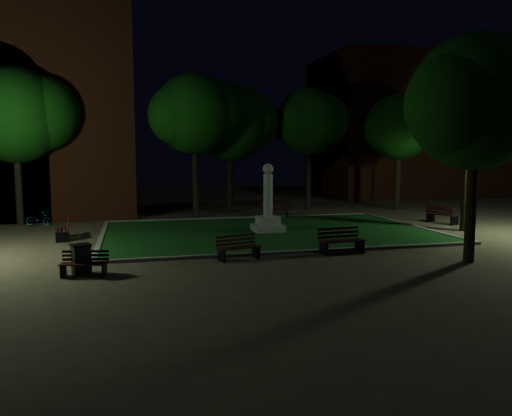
{
  "coord_description": "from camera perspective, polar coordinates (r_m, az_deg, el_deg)",
  "views": [
    {
      "loc": [
        -6.2,
        -20.65,
        3.76
      ],
      "look_at": [
        -0.83,
        1.0,
        1.3
      ],
      "focal_mm": 35.0,
      "sensor_mm": 36.0,
      "label": 1
    }
  ],
  "objects": [
    {
      "name": "ground",
      "position": [
        21.89,
        2.75,
        -3.61
      ],
      "size": [
        80.0,
        80.0,
        0.0
      ],
      "primitive_type": "plane",
      "color": "brown"
    },
    {
      "name": "lawn",
      "position": [
        23.78,
        1.37,
        -2.72
      ],
      "size": [
        15.0,
        10.0,
        0.08
      ],
      "primitive_type": "cube",
      "color": "#134314",
      "rests_on": "ground"
    },
    {
      "name": "lawn_kerb",
      "position": [
        23.77,
        1.37,
        -2.67
      ],
      "size": [
        15.4,
        10.4,
        0.12
      ],
      "color": "slate",
      "rests_on": "ground"
    },
    {
      "name": "monument",
      "position": [
        23.65,
        1.38,
        -0.52
      ],
      "size": [
        1.4,
        1.4,
        3.2
      ],
      "color": "gray",
      "rests_on": "lawn"
    },
    {
      "name": "building_far",
      "position": [
        47.36,
        17.02,
        8.72
      ],
      "size": [
        16.0,
        10.0,
        12.0
      ],
      "primitive_type": "cube",
      "color": "#491F10",
      "rests_on": "ground"
    },
    {
      "name": "tree_north_wl",
      "position": [
        29.41,
        -6.8,
        10.61
      ],
      "size": [
        5.73,
        4.67,
        8.34
      ],
      "color": "black",
      "rests_on": "ground"
    },
    {
      "name": "tree_north_er",
      "position": [
        33.84,
        6.22,
        9.8
      ],
      "size": [
        5.41,
        4.42,
        8.07
      ],
      "color": "black",
      "rests_on": "ground"
    },
    {
      "name": "tree_ne",
      "position": [
        34.62,
        16.16,
        8.86
      ],
      "size": [
        5.3,
        4.33,
        7.64
      ],
      "color": "black",
      "rests_on": "ground"
    },
    {
      "name": "tree_east",
      "position": [
        26.2,
        23.38,
        11.18
      ],
      "size": [
        5.55,
        4.53,
        8.5
      ],
      "color": "black",
      "rests_on": "ground"
    },
    {
      "name": "tree_se",
      "position": [
        18.72,
        24.11,
        10.95
      ],
      "size": [
        5.62,
        4.59,
        7.76
      ],
      "color": "black",
      "rests_on": "ground"
    },
    {
      "name": "tree_nw",
      "position": [
        28.85,
        -25.63,
        9.55
      ],
      "size": [
        6.08,
        4.97,
        8.2
      ],
      "color": "black",
      "rests_on": "ground"
    },
    {
      "name": "tree_far_north",
      "position": [
        31.71,
        -2.81,
        9.7
      ],
      "size": [
        5.99,
        4.89,
        8.1
      ],
      "color": "black",
      "rests_on": "ground"
    },
    {
      "name": "lamppost_nw",
      "position": [
        31.24,
        -25.8,
        3.95
      ],
      "size": [
        1.18,
        0.28,
        3.98
      ],
      "color": "black",
      "rests_on": "ground"
    },
    {
      "name": "lamppost_ne",
      "position": [
        36.07,
        16.22,
        5.29
      ],
      "size": [
        1.18,
        0.28,
        4.75
      ],
      "color": "black",
      "rests_on": "ground"
    },
    {
      "name": "bench_near_left",
      "position": [
        17.76,
        -2.05,
        -4.6
      ],
      "size": [
        1.65,
        0.93,
        0.86
      ],
      "rotation": [
        0.0,
        0.0,
        0.26
      ],
      "color": "black",
      "rests_on": "ground"
    },
    {
      "name": "bench_near_right",
      "position": [
        19.08,
        9.7,
        -3.78
      ],
      "size": [
        1.81,
        0.8,
        0.96
      ],
      "rotation": [
        0.0,
        0.0,
        0.11
      ],
      "color": "black",
      "rests_on": "ground"
    },
    {
      "name": "bench_west_near",
      "position": [
        16.26,
        -19.03,
        -6.11
      ],
      "size": [
        1.48,
        0.74,
        0.78
      ],
      "rotation": [
        0.0,
        0.0,
        -0.18
      ],
      "color": "black",
      "rests_on": "ground"
    },
    {
      "name": "bench_left_side",
      "position": [
        23.32,
        -21.13,
        -2.4
      ],
      "size": [
        0.75,
        1.64,
        0.87
      ],
      "rotation": [
        0.0,
        0.0,
        -1.44
      ],
      "color": "black",
      "rests_on": "ground"
    },
    {
      "name": "bench_right_side",
      "position": [
        28.52,
        20.44,
        -0.76
      ],
      "size": [
        1.11,
        1.87,
        0.97
      ],
      "rotation": [
        0.0,
        0.0,
        1.87
      ],
      "color": "black",
      "rests_on": "ground"
    },
    {
      "name": "bench_far_side",
      "position": [
        29.23,
        2.15,
        -0.25
      ],
      "size": [
        1.77,
        1.01,
        0.92
      ],
      "rotation": [
        0.0,
        0.0,
        2.87
      ],
      "color": "black",
      "rests_on": "ground"
    },
    {
      "name": "trash_bin",
      "position": [
        16.48,
        -19.36,
        -5.52
      ],
      "size": [
        0.72,
        0.72,
        0.96
      ],
      "color": "black",
      "rests_on": "ground"
    },
    {
      "name": "bicycle",
      "position": [
        28.05,
        -23.58,
        -1.15
      ],
      "size": [
        1.55,
        1.05,
        0.77
      ],
      "primitive_type": "imported",
      "rotation": [
        0.0,
        0.0,
        1.16
      ],
      "color": "black",
      "rests_on": "ground"
    }
  ]
}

